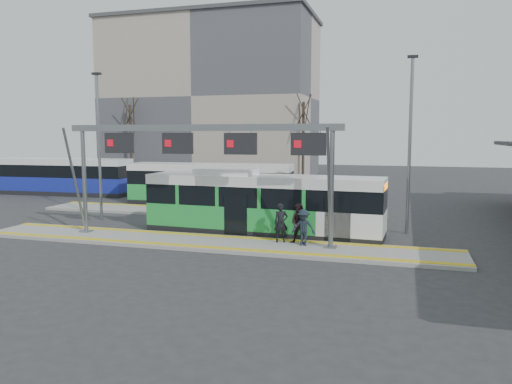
# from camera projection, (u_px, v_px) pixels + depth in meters

# --- Properties ---
(ground) EXTENTS (120.00, 120.00, 0.00)m
(ground) POSITION_uv_depth(u_px,v_px,m) (207.00, 244.00, 22.37)
(ground) COLOR #2D2D30
(ground) RESTS_ON ground
(platform_main) EXTENTS (22.00, 3.00, 0.15)m
(platform_main) POSITION_uv_depth(u_px,v_px,m) (207.00, 243.00, 22.36)
(platform_main) COLOR gray
(platform_main) RESTS_ON ground
(platform_second) EXTENTS (20.00, 3.00, 0.15)m
(platform_second) POSITION_uv_depth(u_px,v_px,m) (196.00, 212.00, 31.11)
(platform_second) COLOR gray
(platform_second) RESTS_ON ground
(tactile_main) EXTENTS (22.00, 2.65, 0.02)m
(tactile_main) POSITION_uv_depth(u_px,v_px,m) (207.00, 241.00, 22.35)
(tactile_main) COLOR yellow
(tactile_main) RESTS_ON platform_main
(tactile_second) EXTENTS (20.00, 0.35, 0.02)m
(tactile_second) POSITION_uv_depth(u_px,v_px,m) (203.00, 208.00, 32.20)
(tactile_second) COLOR yellow
(tactile_second) RESTS_ON platform_second
(gantry) EXTENTS (13.00, 1.68, 5.20)m
(gantry) POSITION_uv_depth(u_px,v_px,m) (201.00, 148.00, 22.22)
(gantry) COLOR slate
(gantry) RESTS_ON platform_main
(apartment_block) EXTENTS (24.50, 12.50, 18.40)m
(apartment_block) POSITION_uv_depth(u_px,v_px,m) (212.00, 98.00, 59.55)
(apartment_block) COLOR #A6988A
(apartment_block) RESTS_ON ground
(hero_bus) EXTENTS (11.74, 2.98, 3.20)m
(hero_bus) POSITION_uv_depth(u_px,v_px,m) (262.00, 205.00, 24.47)
(hero_bus) COLOR black
(hero_bus) RESTS_ON ground
(bg_bus_green) EXTENTS (11.58, 3.20, 2.86)m
(bg_bus_green) POSITION_uv_depth(u_px,v_px,m) (210.00, 184.00, 34.83)
(bg_bus_green) COLOR black
(bg_bus_green) RESTS_ON ground
(bg_bus_blue) EXTENTS (11.37, 3.06, 2.94)m
(bg_bus_blue) POSITION_uv_depth(u_px,v_px,m) (63.00, 177.00, 40.61)
(bg_bus_blue) COLOR black
(bg_bus_blue) RESTS_ON ground
(passenger_a) EXTENTS (0.75, 0.66, 1.73)m
(passenger_a) POSITION_uv_depth(u_px,v_px,m) (281.00, 223.00, 22.04)
(passenger_a) COLOR black
(passenger_a) RESTS_ON platform_main
(passenger_b) EXTENTS (0.87, 0.69, 1.76)m
(passenger_b) POSITION_uv_depth(u_px,v_px,m) (300.00, 224.00, 21.72)
(passenger_b) COLOR #2D1E22
(passenger_b) RESTS_ON platform_main
(passenger_c) EXTENTS (1.02, 0.59, 1.57)m
(passenger_c) POSITION_uv_depth(u_px,v_px,m) (303.00, 227.00, 21.39)
(passenger_c) COLOR #19222D
(passenger_c) RESTS_ON platform_main
(tree_left) EXTENTS (1.40, 1.40, 8.19)m
(tree_left) POSITION_uv_depth(u_px,v_px,m) (298.00, 122.00, 52.84)
(tree_left) COLOR #382B21
(tree_left) RESTS_ON ground
(tree_mid) EXTENTS (1.40, 1.40, 9.22)m
(tree_mid) POSITION_uv_depth(u_px,v_px,m) (304.00, 113.00, 50.29)
(tree_mid) COLOR #382B21
(tree_mid) RESTS_ON ground
(tree_far) EXTENTS (1.40, 1.40, 9.20)m
(tree_far) POSITION_uv_depth(u_px,v_px,m) (130.00, 115.00, 55.13)
(tree_far) COLOR #382B21
(tree_far) RESTS_ON ground
(lamp_west) EXTENTS (0.50, 0.25, 8.33)m
(lamp_west) POSITION_uv_depth(u_px,v_px,m) (99.00, 143.00, 28.27)
(lamp_west) COLOR slate
(lamp_west) RESTS_ON ground
(lamp_east) EXTENTS (0.50, 0.25, 8.65)m
(lamp_east) POSITION_uv_depth(u_px,v_px,m) (410.00, 141.00, 24.17)
(lamp_east) COLOR slate
(lamp_east) RESTS_ON ground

